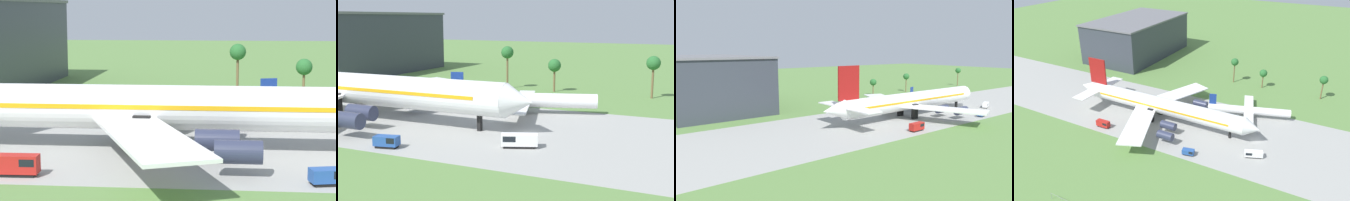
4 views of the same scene
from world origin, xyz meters
TOP-DOWN VIEW (x-y plane):
  - ground_plane at (0.00, 0.00)m, footprint 600.00×600.00m
  - taxiway_strip at (0.00, 0.00)m, footprint 320.00×44.00m
  - jet_airliner at (-38.01, -2.77)m, footprint 79.45×57.46m
  - regional_aircraft at (-8.00, 15.35)m, footprint 31.40×28.53m
  - baggage_tug at (2.05, -10.13)m, footprint 6.14×4.04m
  - fuel_truck at (-53.30, -18.37)m, footprint 5.27×2.14m
  - catering_van at (-16.87, -18.91)m, footprint 4.25×2.78m
  - terminal_building at (-93.35, 60.98)m, footprint 36.72×61.20m
  - palm_tree_row at (11.54, 46.71)m, footprint 97.27×3.60m

SIDE VIEW (x-z plane):
  - ground_plane at x=0.00m, z-range 0.00..0.00m
  - taxiway_strip at x=0.00m, z-range 0.00..0.02m
  - catering_van at x=-16.87m, z-range 0.10..2.03m
  - baggage_tug at x=2.05m, z-range 0.10..2.35m
  - fuel_truck at x=-53.30m, z-range 0.10..2.69m
  - regional_aircraft at x=-8.00m, z-range -1.50..7.30m
  - jet_airliner at x=-38.01m, z-range -4.01..16.01m
  - palm_tree_row at x=11.54m, z-range 2.93..15.29m
  - terminal_building at x=-93.35m, z-range 0.02..22.35m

